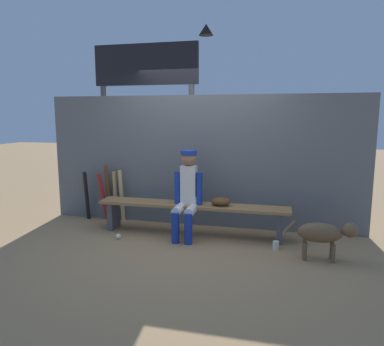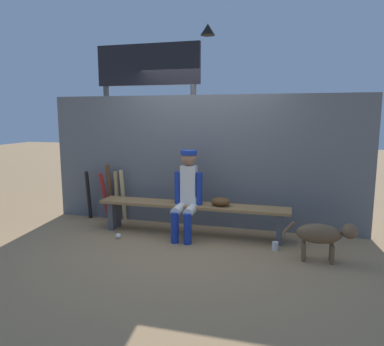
# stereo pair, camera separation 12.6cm
# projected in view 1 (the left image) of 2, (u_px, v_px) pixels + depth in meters

# --- Properties ---
(ground_plane) EXTENTS (30.00, 30.00, 0.00)m
(ground_plane) POSITION_uv_depth(u_px,v_px,m) (192.00, 235.00, 5.30)
(ground_plane) COLOR #9E7A51
(chainlink_fence) EXTENTS (4.97, 0.03, 2.03)m
(chainlink_fence) POSITION_uv_depth(u_px,v_px,m) (200.00, 162.00, 5.62)
(chainlink_fence) COLOR #595E63
(chainlink_fence) RESTS_ON ground_plane
(dugout_bench) EXTENTS (2.77, 0.36, 0.46)m
(dugout_bench) POSITION_uv_depth(u_px,v_px,m) (192.00, 210.00, 5.24)
(dugout_bench) COLOR olive
(dugout_bench) RESTS_ON ground_plane
(player_seated) EXTENTS (0.41, 0.55, 1.24)m
(player_seated) POSITION_uv_depth(u_px,v_px,m) (187.00, 191.00, 5.10)
(player_seated) COLOR silver
(player_seated) RESTS_ON ground_plane
(baseball_glove) EXTENTS (0.28, 0.20, 0.12)m
(baseball_glove) POSITION_uv_depth(u_px,v_px,m) (221.00, 201.00, 5.12)
(baseball_glove) COLOR #593819
(baseball_glove) RESTS_ON dugout_bench
(bat_wood_natural) EXTENTS (0.07, 0.17, 0.85)m
(bat_wood_natural) POSITION_uv_depth(u_px,v_px,m) (122.00, 196.00, 5.91)
(bat_wood_natural) COLOR tan
(bat_wood_natural) RESTS_ON ground_plane
(bat_wood_tan) EXTENTS (0.08, 0.13, 0.82)m
(bat_wood_tan) POSITION_uv_depth(u_px,v_px,m) (115.00, 196.00, 5.96)
(bat_wood_tan) COLOR tan
(bat_wood_tan) RESTS_ON ground_plane
(bat_wood_dark) EXTENTS (0.08, 0.24, 0.94)m
(bat_wood_dark) POSITION_uv_depth(u_px,v_px,m) (109.00, 192.00, 5.97)
(bat_wood_dark) COLOR brown
(bat_wood_dark) RESTS_ON ground_plane
(bat_aluminum_red) EXTENTS (0.11, 0.26, 0.80)m
(bat_aluminum_red) POSITION_uv_depth(u_px,v_px,m) (103.00, 197.00, 5.97)
(bat_aluminum_red) COLOR #B22323
(bat_aluminum_red) RESTS_ON ground_plane
(bat_aluminum_black) EXTENTS (0.09, 0.18, 0.81)m
(bat_aluminum_black) POSITION_uv_depth(u_px,v_px,m) (87.00, 196.00, 6.01)
(bat_aluminum_black) COLOR black
(bat_aluminum_black) RESTS_ON ground_plane
(baseball) EXTENTS (0.07, 0.07, 0.07)m
(baseball) POSITION_uv_depth(u_px,v_px,m) (118.00, 236.00, 5.12)
(baseball) COLOR white
(baseball) RESTS_ON ground_plane
(cup_on_ground) EXTENTS (0.08, 0.08, 0.11)m
(cup_on_ground) POSITION_uv_depth(u_px,v_px,m) (276.00, 245.00, 4.72)
(cup_on_ground) COLOR silver
(cup_on_ground) RESTS_ON ground_plane
(cup_on_bench) EXTENTS (0.08, 0.08, 0.11)m
(cup_on_bench) POSITION_uv_depth(u_px,v_px,m) (195.00, 201.00, 5.19)
(cup_on_bench) COLOR silver
(cup_on_bench) RESTS_ON dugout_bench
(scoreboard) EXTENTS (2.16, 0.27, 3.19)m
(scoreboard) POSITION_uv_depth(u_px,v_px,m) (150.00, 86.00, 6.38)
(scoreboard) COLOR #3F3F42
(scoreboard) RESTS_ON ground_plane
(dog) EXTENTS (0.84, 0.20, 0.49)m
(dog) POSITION_uv_depth(u_px,v_px,m) (324.00, 233.00, 4.32)
(dog) COLOR brown
(dog) RESTS_ON ground_plane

